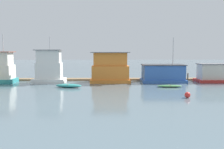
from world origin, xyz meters
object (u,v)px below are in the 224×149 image
Objects in this scene: dinghy_green at (170,86)px; buoy_red at (187,95)px; mooring_post_near_right at (188,77)px; houseboat_orange at (110,69)px; dinghy_teal at (69,86)px; houseboat_white at (49,68)px; houseboat_red at (215,73)px; houseboat_blue at (163,73)px.

dinghy_green is 5.50× the size of buoy_red.
dinghy_green is 9.38m from mooring_post_near_right.
houseboat_orange reaches higher than buoy_red.
mooring_post_near_right is at bearing 21.19° from dinghy_teal.
buoy_red reaches higher than dinghy_green.
houseboat_orange is (10.05, 0.08, -0.07)m from houseboat_white.
dinghy_teal is 14.54m from dinghy_green.
mooring_post_near_right is (-4.00, 1.87, -0.80)m from houseboat_red.
houseboat_white is 5.72× the size of mooring_post_near_right.
houseboat_white is 2.07× the size of dinghy_green.
houseboat_blue is at bearing 88.34° from buoy_red.
houseboat_blue is 8.82m from houseboat_red.
dinghy_teal is (3.98, -5.48, -2.10)m from houseboat_white.
buoy_red is (14.51, -8.17, 0.07)m from dinghy_teal.
dinghy_green is at bearing -123.71° from mooring_post_near_right.
mooring_post_near_right is at bearing 56.29° from dinghy_green.
dinghy_green is at bearing -33.94° from houseboat_orange.
houseboat_red is 4.78× the size of mooring_post_near_right.
buoy_red is at bearing -91.66° from houseboat_blue.
houseboat_white is 1.14× the size of houseboat_orange.
buoy_red is (-0.03, -8.03, 0.15)m from dinghy_green.
buoy_red is (8.44, -13.73, -1.96)m from houseboat_orange.
houseboat_orange is 8.89m from houseboat_blue.
houseboat_orange is 0.89× the size of houseboat_blue.
houseboat_red reaches higher than dinghy_green.
houseboat_blue is (8.85, 0.28, -0.84)m from houseboat_orange.
houseboat_white is 1.89× the size of dinghy_teal.
mooring_post_near_right is at bearing 8.70° from houseboat_orange.
houseboat_blue reaches higher than mooring_post_near_right.
buoy_red is at bearing -123.48° from houseboat_red.
houseboat_orange is 17.69m from houseboat_red.
houseboat_white reaches higher than dinghy_green.
mooring_post_near_right is at bearing 154.89° from houseboat_red.
dinghy_teal is at bearing -158.62° from houseboat_blue.
dinghy_green is 2.76× the size of mooring_post_near_right.
houseboat_orange is at bearing 146.06° from dinghy_green.
houseboat_white is 7.09m from dinghy_teal.
houseboat_blue reaches higher than houseboat_orange.
dinghy_teal is at bearing -158.81° from mooring_post_near_right.
houseboat_white reaches higher than houseboat_blue.
houseboat_white reaches higher than buoy_red.
dinghy_teal is at bearing 150.61° from buoy_red.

